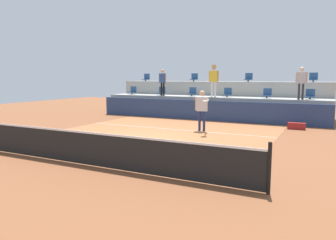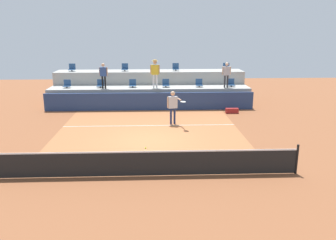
{
  "view_description": "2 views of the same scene",
  "coord_description": "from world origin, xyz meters",
  "px_view_note": "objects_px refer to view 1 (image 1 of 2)",
  "views": [
    {
      "loc": [
        6.17,
        -10.41,
        2.33
      ],
      "look_at": [
        1.09,
        -0.34,
        0.83
      ],
      "focal_mm": 33.97,
      "sensor_mm": 36.0,
      "label": 1
    },
    {
      "loc": [
        0.23,
        -14.97,
        4.92
      ],
      "look_at": [
        0.86,
        -0.35,
        1.03
      ],
      "focal_mm": 36.66,
      "sensor_mm": 36.0,
      "label": 2
    }
  ],
  "objects_px": {
    "stadium_chair_lower_mid_right": "(227,93)",
    "stadium_chair_upper_far_left": "(146,78)",
    "stadium_chair_lower_far_right": "(310,95)",
    "spectator_in_grey": "(301,80)",
    "equipment_bag": "(296,126)",
    "stadium_chair_lower_right": "(267,94)",
    "tennis_ball": "(95,133)",
    "stadium_chair_upper_left": "(194,78)",
    "stadium_chair_upper_right": "(249,78)",
    "spectator_in_white": "(163,80)",
    "stadium_chair_lower_left": "(162,92)",
    "tennis_player": "(202,106)",
    "spectator_with_hat": "(214,77)",
    "stadium_chair_upper_far_right": "(313,78)",
    "stadium_chair_lower_mid_left": "(192,92)",
    "stadium_chair_lower_far_left": "(133,91)"
  },
  "relations": [
    {
      "from": "tennis_ball",
      "to": "stadium_chair_upper_far_right",
      "type": "bearing_deg",
      "value": 65.57
    },
    {
      "from": "stadium_chair_upper_left",
      "to": "stadium_chair_upper_right",
      "type": "height_order",
      "value": "same"
    },
    {
      "from": "stadium_chair_upper_far_left",
      "to": "stadium_chair_lower_mid_left",
      "type": "bearing_deg",
      "value": -22.96
    },
    {
      "from": "stadium_chair_lower_mid_left",
      "to": "spectator_in_grey",
      "type": "distance_m",
      "value": 6.1
    },
    {
      "from": "stadium_chair_lower_far_left",
      "to": "stadium_chair_upper_right",
      "type": "xyz_separation_m",
      "value": [
        7.14,
        1.8,
        0.85
      ]
    },
    {
      "from": "stadium_chair_upper_far_right",
      "to": "spectator_in_white",
      "type": "height_order",
      "value": "spectator_in_white"
    },
    {
      "from": "tennis_player",
      "to": "spectator_in_grey",
      "type": "height_order",
      "value": "spectator_in_grey"
    },
    {
      "from": "stadium_chair_lower_far_left",
      "to": "stadium_chair_upper_left",
      "type": "relative_size",
      "value": 1.0
    },
    {
      "from": "stadium_chair_lower_mid_right",
      "to": "tennis_ball",
      "type": "relative_size",
      "value": 7.65
    },
    {
      "from": "stadium_chair_lower_far_left",
      "to": "stadium_chair_upper_left",
      "type": "xyz_separation_m",
      "value": [
        3.6,
        1.8,
        0.85
      ]
    },
    {
      "from": "stadium_chair_lower_far_right",
      "to": "tennis_player",
      "type": "relative_size",
      "value": 0.29
    },
    {
      "from": "stadium_chair_lower_right",
      "to": "tennis_ball",
      "type": "xyz_separation_m",
      "value": [
        -3.31,
        -10.21,
        -0.8
      ]
    },
    {
      "from": "stadium_chair_upper_far_left",
      "to": "stadium_chair_upper_right",
      "type": "bearing_deg",
      "value": 0.0
    },
    {
      "from": "stadium_chair_lower_far_right",
      "to": "spectator_in_grey",
      "type": "height_order",
      "value": "spectator_in_grey"
    },
    {
      "from": "stadium_chair_lower_left",
      "to": "tennis_player",
      "type": "height_order",
      "value": "tennis_player"
    },
    {
      "from": "stadium_chair_upper_far_left",
      "to": "spectator_in_grey",
      "type": "bearing_deg",
      "value": -11.98
    },
    {
      "from": "spectator_in_grey",
      "to": "equipment_bag",
      "type": "height_order",
      "value": "spectator_in_grey"
    },
    {
      "from": "tennis_player",
      "to": "spectator_in_grey",
      "type": "xyz_separation_m",
      "value": [
        3.67,
        4.22,
        1.11
      ]
    },
    {
      "from": "stadium_chair_upper_far_right",
      "to": "equipment_bag",
      "type": "bearing_deg",
      "value": -95.84
    },
    {
      "from": "stadium_chair_lower_left",
      "to": "spectator_with_hat",
      "type": "height_order",
      "value": "spectator_with_hat"
    },
    {
      "from": "stadium_chair_upper_left",
      "to": "spectator_in_grey",
      "type": "height_order",
      "value": "spectator_in_grey"
    },
    {
      "from": "stadium_chair_upper_right",
      "to": "spectator_with_hat",
      "type": "relative_size",
      "value": 0.29
    },
    {
      "from": "stadium_chair_lower_left",
      "to": "spectator_with_hat",
      "type": "xyz_separation_m",
      "value": [
        3.54,
        -0.38,
        0.91
      ]
    },
    {
      "from": "stadium_chair_upper_right",
      "to": "stadium_chair_lower_mid_left",
      "type": "bearing_deg",
      "value": -148.33
    },
    {
      "from": "stadium_chair_lower_far_left",
      "to": "tennis_ball",
      "type": "distance_m",
      "value": 11.51
    },
    {
      "from": "stadium_chair_lower_mid_left",
      "to": "stadium_chair_upper_right",
      "type": "relative_size",
      "value": 1.0
    },
    {
      "from": "equipment_bag",
      "to": "stadium_chair_lower_right",
      "type": "bearing_deg",
      "value": 127.36
    },
    {
      "from": "stadium_chair_lower_mid_left",
      "to": "stadium_chair_lower_far_left",
      "type": "bearing_deg",
      "value": 180.0
    },
    {
      "from": "stadium_chair_lower_mid_left",
      "to": "stadium_chair_lower_mid_right",
      "type": "bearing_deg",
      "value": 0.0
    },
    {
      "from": "stadium_chair_upper_right",
      "to": "spectator_with_hat",
      "type": "height_order",
      "value": "spectator_with_hat"
    },
    {
      "from": "equipment_bag",
      "to": "stadium_chair_lower_mid_left",
      "type": "bearing_deg",
      "value": 159.55
    },
    {
      "from": "spectator_in_grey",
      "to": "tennis_ball",
      "type": "bearing_deg",
      "value": -117.01
    },
    {
      "from": "stadium_chair_lower_mid_left",
      "to": "stadium_chair_upper_far_left",
      "type": "height_order",
      "value": "stadium_chair_upper_far_left"
    },
    {
      "from": "tennis_ball",
      "to": "stadium_chair_upper_left",
      "type": "bearing_deg",
      "value": 97.84
    },
    {
      "from": "stadium_chair_upper_right",
      "to": "spectator_in_grey",
      "type": "xyz_separation_m",
      "value": [
        3.12,
        -2.18,
        -0.1
      ]
    },
    {
      "from": "stadium_chair_lower_right",
      "to": "tennis_player",
      "type": "relative_size",
      "value": 0.29
    },
    {
      "from": "spectator_in_white",
      "to": "equipment_bag",
      "type": "relative_size",
      "value": 2.11
    },
    {
      "from": "spectator_in_grey",
      "to": "stadium_chair_upper_right",
      "type": "bearing_deg",
      "value": 145.04
    },
    {
      "from": "stadium_chair_lower_mid_right",
      "to": "stadium_chair_upper_far_left",
      "type": "xyz_separation_m",
      "value": [
        -6.41,
        1.8,
        0.85
      ]
    },
    {
      "from": "stadium_chair_lower_right",
      "to": "equipment_bag",
      "type": "height_order",
      "value": "stadium_chair_lower_right"
    },
    {
      "from": "stadium_chair_lower_right",
      "to": "stadium_chair_upper_right",
      "type": "height_order",
      "value": "stadium_chair_upper_right"
    },
    {
      "from": "spectator_in_white",
      "to": "equipment_bag",
      "type": "bearing_deg",
      "value": -13.43
    },
    {
      "from": "stadium_chair_lower_mid_right",
      "to": "equipment_bag",
      "type": "relative_size",
      "value": 0.68
    },
    {
      "from": "equipment_bag",
      "to": "stadium_chair_upper_left",
      "type": "bearing_deg",
      "value": 148.72
    },
    {
      "from": "stadium_chair_lower_right",
      "to": "equipment_bag",
      "type": "distance_m",
      "value": 3.14
    },
    {
      "from": "stadium_chair_lower_mid_left",
      "to": "spectator_with_hat",
      "type": "height_order",
      "value": "spectator_with_hat"
    },
    {
      "from": "stadium_chair_upper_right",
      "to": "tennis_player",
      "type": "distance_m",
      "value": 6.54
    },
    {
      "from": "tennis_player",
      "to": "equipment_bag",
      "type": "xyz_separation_m",
      "value": [
        3.7,
        2.34,
        -0.95
      ]
    },
    {
      "from": "stadium_chair_lower_mid_left",
      "to": "stadium_chair_lower_right",
      "type": "height_order",
      "value": "same"
    },
    {
      "from": "stadium_chair_lower_left",
      "to": "spectator_in_grey",
      "type": "height_order",
      "value": "spectator_in_grey"
    }
  ]
}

